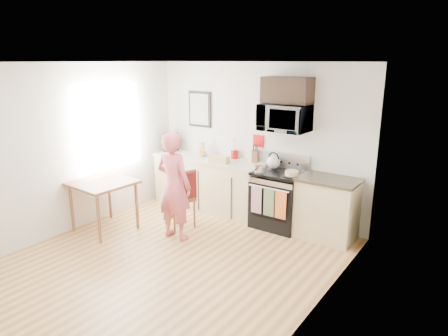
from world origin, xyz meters
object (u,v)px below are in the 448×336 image
Objects in this scene: dining_table at (103,187)px; chair at (183,192)px; range at (279,201)px; microwave at (285,118)px; cake at (292,174)px; person at (174,186)px.

dining_table is 0.87× the size of chair.
microwave is at bearing 90.06° from range.
microwave is 0.87m from cake.
person is (-1.08, -1.28, 0.39)m from range.
person is 1.92× the size of dining_table.
chair is (-1.17, -1.09, -1.13)m from microwave.
chair is at bearing 35.88° from dining_table.
dining_table is 1.24m from chair.
range reaches higher than chair.
range is 0.71× the size of person.
range reaches higher than cake.
dining_table is at bearing -140.26° from microwave.
person is 6.66× the size of cake.
dining_table is 2.93m from cake.
dining_table is at bearing 19.68° from person.
microwave reaches higher than cake.
microwave is 0.46× the size of person.
range is at bearing 64.00° from chair.
person is 1.78m from cake.
cake is (1.45, 0.85, 0.33)m from chair.
person is at bearing -139.66° from cake.
range is 0.61m from cake.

